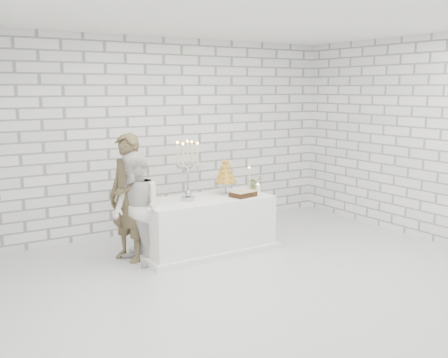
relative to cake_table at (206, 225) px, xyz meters
The scene contains 13 objects.
ground 1.20m from the cake_table, 86.96° to the right, with size 6.00×5.00×0.01m, color silver.
ceiling 2.86m from the cake_table, 86.96° to the right, with size 6.00×5.00×0.01m, color white.
wall_back 1.77m from the cake_table, 87.47° to the left, with size 6.00×0.01×3.00m, color white.
wall_right 3.45m from the cake_table, 20.35° to the right, with size 0.01×5.00×3.00m, color white.
cake_table is the anchor object (origin of this frame).
groom 1.16m from the cake_table, 167.52° to the left, with size 0.61×0.40×1.67m, color brown.
bride 1.09m from the cake_table, behind, with size 0.71×0.55×1.45m, color white.
candelabra 0.83m from the cake_table, behind, with size 0.33×0.33×0.81m, color #A7A6B1, non-canonical shape.
croquembouche 0.75m from the cake_table, 15.91° to the left, with size 0.33×0.33×0.51m, color #A9761F, non-canonical shape.
chocolate_cake 0.67m from the cake_table, 20.81° to the right, with size 0.33×0.24×0.08m, color black.
pillar_candle 0.92m from the cake_table, ahead, with size 0.08×0.08×0.12m, color white.
extra_taper 1.02m from the cake_table, 12.51° to the left, with size 0.06×0.06×0.32m, color beige.
flowers 0.95m from the cake_table, ahead, with size 0.23×0.20×0.25m, color #4D6B2D.
Camera 1 is at (-3.56, -4.88, 2.23)m, focal length 41.75 mm.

